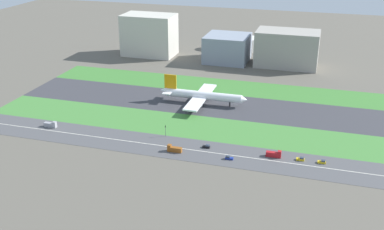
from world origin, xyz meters
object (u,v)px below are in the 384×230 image
(car_0, at_px, (301,159))
(office_tower, at_px, (287,49))
(traffic_light, at_px, (165,130))
(fuel_tank_centre, at_px, (247,44))
(car_2, at_px, (322,162))
(car_3, at_px, (229,158))
(truck_1, at_px, (51,125))
(truck_0, at_px, (174,149))
(car_1, at_px, (207,146))
(airliner, at_px, (201,95))
(terminal_building, at_px, (149,35))
(fuel_tank_west, at_px, (224,41))
(hangar_building, at_px, (227,48))
(truck_2, at_px, (274,154))

(car_0, distance_m, office_tower, 184.67)
(traffic_light, relative_size, fuel_tank_centre, 0.30)
(car_2, bearing_deg, car_3, -168.65)
(truck_1, xyz_separation_m, truck_0, (87.14, -10.00, 0.00))
(car_1, xyz_separation_m, office_tower, (26.58, 182.00, 15.17))
(airliner, relative_size, car_3, 14.77)
(car_3, xyz_separation_m, terminal_building, (-122.25, 192.00, 18.93))
(fuel_tank_west, height_order, fuel_tank_centre, fuel_tank_west)
(car_2, relative_size, hangar_building, 0.11)
(traffic_light, xyz_separation_m, terminal_building, (-78.49, 174.01, 15.56))
(truck_0, bearing_deg, car_0, -171.93)
(car_2, xyz_separation_m, truck_1, (-169.08, -0.00, 0.75))
(car_2, relative_size, car_3, 1.00)
(truck_1, xyz_separation_m, fuel_tank_west, (61.37, 227.00, 6.27))
(car_1, bearing_deg, truck_1, -180.00)
(terminal_building, xyz_separation_m, hangar_building, (78.23, 0.00, -7.49))
(truck_1, bearing_deg, traffic_light, 6.05)
(car_1, height_order, car_2, same)
(car_3, bearing_deg, truck_0, 0.00)
(airliner, distance_m, car_2, 111.05)
(car_2, distance_m, truck_0, 82.55)
(truck_2, bearing_deg, terminal_building, 128.72)
(car_1, height_order, truck_0, truck_0)
(car_1, bearing_deg, office_tower, 81.69)
(truck_0, relative_size, fuel_tank_centre, 0.35)
(car_1, distance_m, truck_0, 19.38)
(airliner, relative_size, car_1, 14.77)
(car_2, bearing_deg, car_1, 180.00)
(fuel_tank_centre, bearing_deg, car_1, -85.63)
(car_0, distance_m, traffic_light, 82.62)
(car_0, bearing_deg, truck_2, -180.00)
(truck_0, distance_m, terminal_building, 212.89)
(car_2, distance_m, office_tower, 186.70)
(airliner, distance_m, truck_1, 106.20)
(airliner, distance_m, hangar_building, 114.33)
(office_tower, bearing_deg, truck_2, -86.04)
(car_1, xyz_separation_m, traffic_light, (-28.24, 7.99, 3.37))
(car_0, bearing_deg, airliner, 138.26)
(hangar_building, bearing_deg, truck_2, -69.60)
(airliner, height_order, car_1, airliner)
(fuel_tank_centre, bearing_deg, office_tower, -45.70)
(truck_0, xyz_separation_m, car_3, (32.10, 0.00, -0.75))
(car_1, height_order, car_0, same)
(car_1, relative_size, truck_1, 0.52)
(airliner, height_order, car_2, airliner)
(airliner, xyz_separation_m, fuel_tank_centre, (4.94, 159.00, 0.24))
(car_3, distance_m, terminal_building, 228.40)
(truck_2, distance_m, traffic_light, 67.93)
(airliner, relative_size, truck_0, 7.74)
(truck_0, distance_m, office_tower, 197.32)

